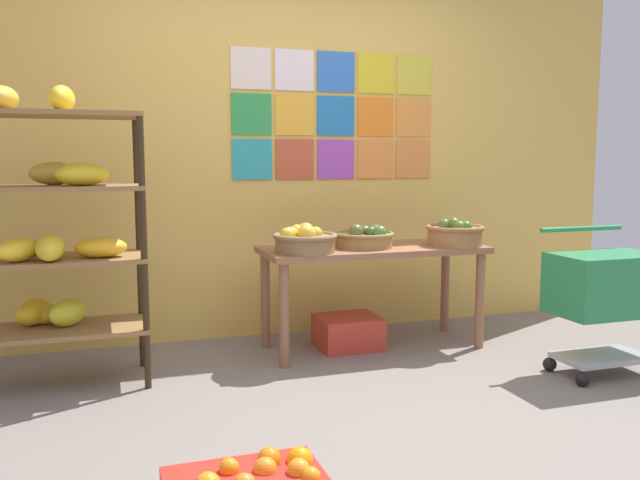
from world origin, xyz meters
TOP-DOWN VIEW (x-y plane):
  - ground at (0.00, 0.00)m, footprint 9.28×9.28m
  - back_wall_with_art at (0.00, 1.67)m, footprint 5.18×0.07m
  - banana_shelf_unit at (-1.50, 0.95)m, footprint 0.90×0.54m
  - display_table at (0.40, 1.10)m, footprint 1.44×0.58m
  - fruit_basket_centre at (0.34, 1.09)m, footprint 0.39×0.39m
  - fruit_basket_right at (0.93, 0.98)m, footprint 0.38×0.38m
  - fruit_basket_back_left at (-0.10, 1.00)m, footprint 0.39×0.39m
  - produce_crate_under_table at (0.25, 1.14)m, footprint 0.40×0.35m
  - shopping_cart at (1.44, 0.17)m, footprint 0.60×0.42m

SIDE VIEW (x-z plane):
  - ground at x=0.00m, z-range 0.00..0.00m
  - produce_crate_under_table at x=0.25m, z-range 0.00..0.21m
  - shopping_cart at x=1.44m, z-range 0.08..0.91m
  - display_table at x=0.40m, z-range 0.24..0.91m
  - fruit_basket_centre at x=0.34m, z-range 0.65..0.81m
  - fruit_basket_back_left at x=-0.10m, z-range 0.66..0.83m
  - fruit_basket_right at x=0.93m, z-range 0.66..0.84m
  - banana_shelf_unit at x=-1.50m, z-range 0.07..1.69m
  - back_wall_with_art at x=0.00m, z-range 0.00..2.93m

